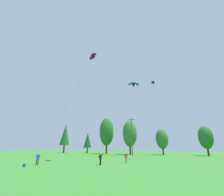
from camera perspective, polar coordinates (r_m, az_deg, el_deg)
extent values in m
cylinder|color=#472D19|center=(75.90, -17.57, -17.70)|extent=(0.63, 0.63, 3.32)
cone|color=#19561E|center=(76.09, -17.11, -12.90)|extent=(4.41, 4.41, 9.46)
cylinder|color=#472D19|center=(70.87, -9.29, -18.76)|extent=(0.52, 0.52, 2.20)
cone|color=#144719|center=(70.91, -9.11, -15.35)|extent=(3.46, 3.46, 6.26)
cylinder|color=#472D19|center=(62.19, -2.10, -18.54)|extent=(0.64, 0.64, 3.48)
ellipsoid|color=#236628|center=(62.47, -2.03, -12.39)|extent=(5.55, 5.55, 10.90)
cylinder|color=#472D19|center=(56.03, 6.86, -18.79)|extent=(0.59, 0.59, 2.95)
ellipsoid|color=#2D7033|center=(56.21, 6.64, -13.01)|extent=(4.97, 4.97, 9.23)
cylinder|color=#472D19|center=(56.89, 18.60, -18.41)|extent=(0.52, 0.52, 2.17)
ellipsoid|color=#2D7033|center=(56.94, 18.18, -14.22)|extent=(4.14, 4.14, 6.81)
cylinder|color=#472D19|center=(56.10, 32.33, -16.68)|extent=(0.52, 0.52, 2.21)
ellipsoid|color=#236628|center=(56.15, 31.60, -12.40)|extent=(4.18, 4.18, 6.92)
cylinder|color=brown|center=(47.92, 7.43, -13.98)|extent=(0.26, 0.26, 11.25)
cube|color=brown|center=(48.50, 7.19, -8.05)|extent=(2.20, 0.14, 0.14)
cylinder|color=black|center=(26.71, -26.40, -20.65)|extent=(0.18, 0.18, 0.84)
cylinder|color=black|center=(26.72, -25.95, -20.71)|extent=(0.18, 0.18, 0.84)
cube|color=blue|center=(26.67, -25.96, -19.15)|extent=(0.41, 0.45, 0.60)
sphere|color=tan|center=(26.65, -25.82, -18.22)|extent=(0.22, 0.22, 0.22)
cylinder|color=blue|center=(26.64, -26.45, -18.75)|extent=(0.48, 0.36, 0.35)
cylinder|color=blue|center=(26.68, -25.37, -18.88)|extent=(0.48, 0.36, 0.35)
cylinder|color=black|center=(24.23, -4.54, -22.78)|extent=(0.14, 0.14, 0.84)
cylinder|color=black|center=(24.39, -4.23, -22.76)|extent=(0.14, 0.14, 0.84)
cube|color=black|center=(24.26, -4.34, -21.08)|extent=(0.27, 0.40, 0.60)
sphere|color=tan|center=(24.24, -4.32, -20.04)|extent=(0.22, 0.22, 0.22)
cylinder|color=black|center=(24.06, -4.70, -20.72)|extent=(0.53, 0.13, 0.35)
cylinder|color=black|center=(24.44, -3.97, -20.68)|extent=(0.53, 0.13, 0.35)
cylinder|color=gray|center=(27.48, 5.20, -22.17)|extent=(0.16, 0.16, 0.84)
cylinder|color=gray|center=(27.64, 5.47, -22.14)|extent=(0.16, 0.16, 0.84)
cube|color=red|center=(27.51, 5.29, -20.66)|extent=(0.33, 0.43, 0.60)
sphere|color=tan|center=(27.49, 5.26, -19.75)|extent=(0.22, 0.22, 0.22)
cylinder|color=red|center=(27.31, 4.95, -20.36)|extent=(0.53, 0.22, 0.35)
cylinder|color=red|center=(27.69, 5.60, -20.30)|extent=(0.53, 0.22, 0.35)
ellipsoid|color=#D12893|center=(37.06, -7.14, 15.67)|extent=(1.95, 1.69, 0.79)
ellipsoid|color=#66144C|center=(36.10, -6.38, 16.07)|extent=(1.11, 1.09, 0.95)
ellipsoid|color=#66144C|center=(37.71, -7.89, 14.52)|extent=(1.13, 1.13, 0.95)
cone|color=black|center=(36.74, -7.05, 14.78)|extent=(1.29, 1.29, 0.81)
cylinder|color=black|center=(30.13, -14.96, 0.57)|extent=(3.24, 8.62, 20.23)
ellipsoid|color=blue|center=(39.23, 15.12, 5.88)|extent=(1.37, 1.26, 0.59)
ellipsoid|color=white|center=(38.69, 15.88, 5.96)|extent=(0.79, 0.82, 0.68)
ellipsoid|color=white|center=(39.62, 14.41, 5.27)|extent=(0.81, 0.83, 0.68)
cone|color=black|center=(39.10, 15.24, 5.27)|extent=(0.89, 0.89, 0.55)
cylinder|color=black|center=(30.57, 7.76, -4.69)|extent=(6.11, 14.82, 15.56)
ellipsoid|color=teal|center=(52.67, 8.06, 5.52)|extent=(2.56, 2.31, 1.06)
ellipsoid|color=#0F666B|center=(52.79, 9.52, 5.09)|extent=(1.53, 1.55, 1.25)
ellipsoid|color=#0F666B|center=(52.28, 6.63, 5.19)|extent=(1.48, 1.51, 1.25)
cone|color=black|center=(52.46, 8.08, 4.63)|extent=(1.65, 1.65, 1.03)
cylinder|color=black|center=(39.19, 6.95, -4.08)|extent=(4.78, 20.51, 20.29)
cube|color=#234C89|center=(24.95, -30.04, -20.99)|extent=(0.40, 0.38, 0.40)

